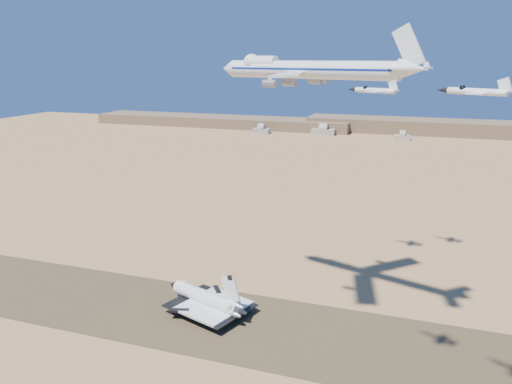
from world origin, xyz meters
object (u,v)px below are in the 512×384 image
(shuttle, at_px, (206,299))
(chase_jet_a, at_px, (374,90))
(crew_b, at_px, (221,321))
(chase_jet_f, at_px, (413,69))
(chase_jet_b, at_px, (475,91))
(chase_jet_e, at_px, (363,71))
(crew_a, at_px, (207,324))
(crew_c, at_px, (226,323))
(carrier_747, at_px, (302,70))

(shuttle, height_order, chase_jet_a, chase_jet_a)
(crew_b, relative_size, chase_jet_f, 0.10)
(chase_jet_b, xyz_separation_m, chase_jet_e, (-37.47, 107.11, 1.46))
(crew_b, distance_m, chase_jet_f, 136.89)
(chase_jet_a, relative_size, chase_jet_f, 0.85)
(crew_a, height_order, crew_c, crew_a)
(chase_jet_a, xyz_separation_m, chase_jet_f, (5.58, 107.53, 3.17))
(carrier_747, distance_m, crew_a, 99.88)
(crew_c, bearing_deg, chase_jet_a, -147.79)
(shuttle, bearing_deg, crew_b, -17.02)
(crew_b, height_order, chase_jet_e, chase_jet_e)
(shuttle, bearing_deg, crew_c, -15.13)
(crew_c, xyz_separation_m, chase_jet_f, (57.48, 83.21, 91.79))
(carrier_747, bearing_deg, chase_jet_b, -30.64)
(shuttle, relative_size, crew_c, 24.07)
(chase_jet_a, bearing_deg, crew_b, 178.51)
(crew_c, bearing_deg, shuttle, 23.21)
(crew_c, relative_size, chase_jet_b, 0.11)
(crew_c, height_order, chase_jet_b, chase_jet_b)
(crew_a, relative_size, crew_b, 1.12)
(shuttle, height_order, chase_jet_b, chase_jet_b)
(chase_jet_f, bearing_deg, crew_c, -109.54)
(chase_jet_a, bearing_deg, shuttle, 176.81)
(crew_b, xyz_separation_m, chase_jet_b, (76.95, -37.59, 89.56))
(crew_a, xyz_separation_m, chase_jet_b, (80.93, -33.44, 89.46))
(chase_jet_f, bearing_deg, shuttle, -117.36)
(shuttle, relative_size, chase_jet_f, 2.48)
(shuttle, xyz_separation_m, crew_a, (5.09, -10.74, -4.23))
(chase_jet_b, distance_m, chase_jet_f, 120.82)
(carrier_747, relative_size, crew_a, 43.12)
(chase_jet_b, bearing_deg, crew_b, -179.36)
(shuttle, relative_size, chase_jet_a, 2.93)
(shuttle, xyz_separation_m, chase_jet_f, (68.99, 75.41, 87.47))
(carrier_747, relative_size, crew_c, 48.02)
(crew_c, bearing_deg, crew_a, 81.96)
(carrier_747, xyz_separation_m, chase_jet_b, (52.72, -58.87, -2.92))
(crew_a, relative_size, crew_c, 1.11)
(shuttle, xyz_separation_m, chase_jet_e, (48.55, 62.93, 86.69))
(chase_jet_e, bearing_deg, chase_jet_a, -70.50)
(shuttle, xyz_separation_m, crew_b, (9.06, -6.59, -4.33))
(carrier_747, bearing_deg, crew_a, -120.45)
(shuttle, height_order, crew_b, shuttle)
(chase_jet_a, bearing_deg, chase_jet_f, 110.71)
(crew_b, bearing_deg, chase_jet_b, -137.26)
(carrier_747, bearing_deg, chase_jet_a, -39.73)
(shuttle, bearing_deg, carrier_747, 42.80)
(crew_c, xyz_separation_m, chase_jet_a, (51.91, -24.33, 88.63))
(carrier_747, xyz_separation_m, chase_jet_f, (35.69, 60.72, -0.69))
(chase_jet_b, bearing_deg, crew_c, -179.35)
(crew_c, bearing_deg, carrier_747, -76.77)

